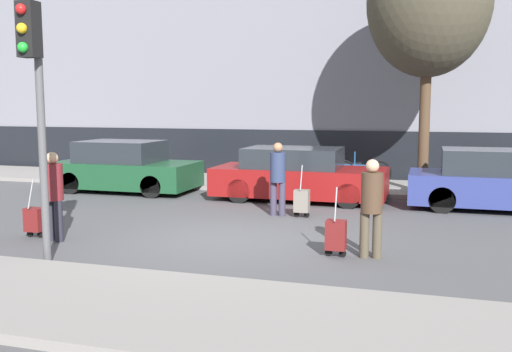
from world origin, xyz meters
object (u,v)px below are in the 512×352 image
trolley_left (34,220)px  trolley_right (336,235)px  pedestrian_left (54,191)px  trolley_center (302,201)px  pedestrian_right (372,203)px  parked_bicycle (361,172)px  parked_car_1 (298,176)px  parked_car_2 (496,182)px  pedestrian_center (278,175)px  parked_car_0 (125,168)px  bare_tree_near_crossing (429,3)px  traffic_light (35,81)px

trolley_left → trolley_right: 5.53m
pedestrian_left → trolley_center: bearing=55.7°
pedestrian_right → parked_bicycle: size_ratio=0.90×
parked_car_1 → trolley_center: (0.58, -2.21, -0.28)m
parked_car_2 → trolley_left: 10.07m
trolley_left → pedestrian_center: size_ratio=0.67×
parked_bicycle → trolley_center: bearing=-98.7°
parked_car_0 → trolley_left: (1.30, -5.57, -0.33)m
pedestrian_right → trolley_right: (-0.54, -0.10, -0.54)m
parked_car_1 → pedestrian_left: (-3.19, -5.62, 0.27)m
parked_car_2 → trolley_center: parked_car_2 is taller
pedestrian_left → bare_tree_near_crossing: (6.24, 7.17, 4.14)m
parked_car_1 → pedestrian_center: pedestrian_center is taller
parked_car_1 → pedestrian_left: size_ratio=2.73×
parked_car_1 → pedestrian_right: pedestrian_right is taller
trolley_left → bare_tree_near_crossing: size_ratio=0.16×
parked_car_1 → trolley_right: bearing=-71.0°
trolley_left → parked_bicycle: (5.03, 8.04, 0.16)m
pedestrian_left → trolley_left: (-0.53, 0.13, -0.57)m
trolley_left → trolley_center: 5.42m
trolley_left → pedestrian_center: 5.05m
parked_car_1 → parked_bicycle: size_ratio=2.47×
pedestrian_left → parked_bicycle: 9.34m
pedestrian_center → pedestrian_right: 3.76m
bare_tree_near_crossing → parked_bicycle: bearing=150.0°
trolley_left → parked_bicycle: size_ratio=0.62×
pedestrian_left → pedestrian_center: size_ratio=0.99×
parked_car_2 → traffic_light: size_ratio=1.02×
trolley_center → parked_bicycle: size_ratio=0.65×
pedestrian_center → parked_car_0: bearing=-20.4°
pedestrian_right → bare_tree_near_crossing: 7.90m
pedestrian_left → trolley_right: (4.99, 0.39, -0.55)m
trolley_left → trolley_center: (4.31, 3.29, 0.03)m
parked_car_1 → parked_bicycle: parked_car_1 is taller
pedestrian_left → bare_tree_near_crossing: bare_tree_near_crossing is taller
trolley_center → trolley_left: bearing=-142.6°
parked_car_0 → trolley_right: 8.65m
parked_car_0 → pedestrian_right: size_ratio=2.50×
bare_tree_near_crossing → trolley_left: bearing=-133.9°
parked_car_1 → pedestrian_center: (0.03, -2.17, 0.28)m
parked_car_2 → traffic_light: (-7.13, -6.97, 2.13)m
trolley_left → traffic_light: 3.14m
trolley_right → pedestrian_left: bearing=-175.5°
traffic_light → parked_car_2: bearing=44.4°
pedestrian_right → traffic_light: size_ratio=0.40×
trolley_right → parked_bicycle: 7.80m
traffic_light → bare_tree_near_crossing: (5.48, 8.52, 2.26)m
pedestrian_center → trolley_center: 0.78m
parked_car_2 → parked_bicycle: size_ratio=2.25×
traffic_light → parked_bicycle: bearing=68.6°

